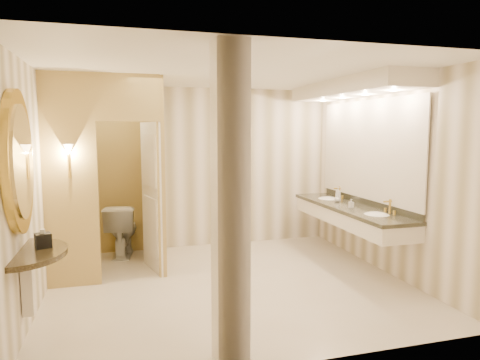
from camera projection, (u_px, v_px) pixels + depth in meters
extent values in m
plane|color=silver|center=(230.00, 284.00, 5.54)|extent=(4.50, 4.50, 0.00)
plane|color=white|center=(229.00, 72.00, 5.23)|extent=(4.50, 4.50, 0.00)
cube|color=white|center=(201.00, 168.00, 7.30)|extent=(4.50, 0.02, 2.70)
cube|color=white|center=(290.00, 209.00, 3.47)|extent=(4.50, 0.02, 2.70)
cube|color=white|center=(35.00, 187.00, 4.78)|extent=(0.02, 4.00, 2.70)
cube|color=white|center=(385.00, 176.00, 5.99)|extent=(0.02, 4.00, 2.70)
cube|color=#D0C16D|center=(157.00, 173.00, 6.37)|extent=(0.10, 1.50, 2.70)
cube|color=#D0C16D|center=(71.00, 181.00, 5.35)|extent=(0.65, 0.10, 2.70)
cube|color=#D0C16D|center=(128.00, 98.00, 5.42)|extent=(0.80, 0.10, 0.60)
cube|color=white|center=(152.00, 197.00, 6.03)|extent=(0.25, 0.79, 2.10)
cylinder|color=gold|center=(69.00, 166.00, 5.26)|extent=(0.03, 0.03, 0.30)
cone|color=white|center=(69.00, 150.00, 5.24)|extent=(0.14, 0.14, 0.14)
cube|color=white|center=(350.00, 215.00, 6.36)|extent=(0.60, 2.54, 0.24)
cube|color=black|center=(350.00, 207.00, 6.35)|extent=(0.64, 2.58, 0.05)
cube|color=black|center=(367.00, 202.00, 6.42)|extent=(0.03, 2.54, 0.10)
ellipsoid|color=white|center=(376.00, 218.00, 5.69)|extent=(0.40, 0.44, 0.15)
cylinder|color=gold|center=(390.00, 207.00, 5.73)|extent=(0.03, 0.03, 0.22)
ellipsoid|color=white|center=(328.00, 201.00, 7.01)|extent=(0.40, 0.44, 0.15)
cylinder|color=gold|center=(339.00, 193.00, 7.05)|extent=(0.03, 0.03, 0.22)
cube|color=white|center=(368.00, 150.00, 6.33)|extent=(0.03, 2.54, 1.40)
cube|color=white|center=(353.00, 88.00, 6.15)|extent=(0.75, 2.74, 0.22)
cylinder|color=black|center=(21.00, 254.00, 3.96)|extent=(1.01, 1.01, 0.05)
cube|color=white|center=(28.00, 284.00, 4.00)|extent=(0.10, 0.10, 0.60)
cylinder|color=gold|center=(18.00, 162.00, 3.86)|extent=(0.07, 1.01, 1.01)
cylinder|color=white|center=(23.00, 162.00, 3.87)|extent=(0.02, 0.81, 0.81)
cube|color=white|center=(230.00, 207.00, 3.54)|extent=(0.27, 0.27, 2.70)
cube|color=black|center=(43.00, 240.00, 4.06)|extent=(0.17, 0.17, 0.14)
imported|color=white|center=(122.00, 229.00, 6.81)|extent=(0.58, 0.88, 0.83)
imported|color=beige|center=(351.00, 203.00, 6.17)|extent=(0.07, 0.07, 0.13)
imported|color=silver|center=(337.00, 199.00, 6.66)|extent=(0.10, 0.10, 0.11)
imported|color=#C6B28C|center=(338.00, 194.00, 6.71)|extent=(0.11, 0.11, 0.23)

